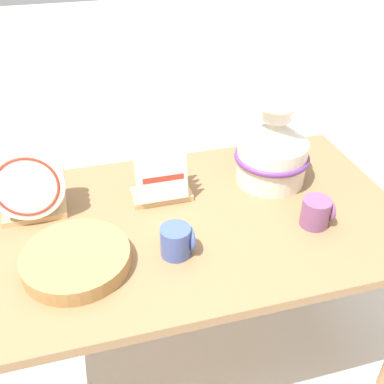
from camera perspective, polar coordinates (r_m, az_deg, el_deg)
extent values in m
plane|color=silver|center=(2.12, 0.00, -18.81)|extent=(14.00, 14.00, 0.00)
cube|color=olive|center=(1.60, 0.00, -3.73)|extent=(1.51, 0.89, 0.03)
cylinder|color=olive|center=(2.14, -21.76, -7.78)|extent=(0.06, 0.06, 0.69)
cylinder|color=olive|center=(2.35, 14.29, -1.85)|extent=(0.06, 0.06, 0.69)
cylinder|color=silver|center=(1.77, 10.04, 3.89)|extent=(0.27, 0.27, 0.17)
cone|color=silver|center=(1.71, 10.49, 7.68)|extent=(0.27, 0.27, 0.09)
cylinder|color=silver|center=(1.67, 10.77, 10.04)|extent=(0.11, 0.11, 0.06)
torus|color=silver|center=(1.66, 10.89, 11.00)|extent=(0.17, 0.17, 0.02)
torus|color=#60337A|center=(1.76, 10.11, 4.46)|extent=(0.29, 0.29, 0.02)
cube|color=tan|center=(1.70, -19.28, -2.28)|extent=(0.22, 0.12, 0.02)
cylinder|color=tan|center=(1.72, -22.10, -0.33)|extent=(0.01, 0.01, 0.08)
cylinder|color=tan|center=(1.70, -17.06, 0.45)|extent=(0.01, 0.01, 0.08)
cylinder|color=white|center=(1.58, -20.25, 0.62)|extent=(0.25, 0.05, 0.25)
torus|color=#B23323|center=(1.58, -20.26, 0.59)|extent=(0.21, 0.04, 0.21)
cylinder|color=white|center=(1.61, -20.22, 1.27)|extent=(0.25, 0.05, 0.25)
cylinder|color=white|center=(1.64, -20.19, 1.90)|extent=(0.25, 0.05, 0.25)
cylinder|color=white|center=(1.67, -20.16, 2.51)|extent=(0.25, 0.05, 0.25)
cube|color=tan|center=(1.69, -3.91, -0.25)|extent=(0.22, 0.12, 0.02)
cylinder|color=tan|center=(1.69, -6.86, 1.70)|extent=(0.01, 0.01, 0.08)
cylinder|color=tan|center=(1.72, -1.81, 2.46)|extent=(0.01, 0.01, 0.08)
cube|color=white|center=(1.59, -3.68, 1.73)|extent=(0.18, 0.03, 0.17)
cube|color=white|center=(1.62, -3.93, 2.36)|extent=(0.18, 0.03, 0.17)
cube|color=white|center=(1.65, -4.17, 2.97)|extent=(0.18, 0.03, 0.17)
cube|color=white|center=(1.68, -4.41, 3.56)|extent=(0.18, 0.03, 0.17)
cube|color=#B23323|center=(1.59, -3.66, 1.70)|extent=(0.15, 0.01, 0.02)
cylinder|color=#AD7F47|center=(1.45, -14.35, -8.95)|extent=(0.33, 0.33, 0.01)
cylinder|color=#AD7F47|center=(1.45, -14.40, -8.69)|extent=(0.33, 0.33, 0.01)
cylinder|color=#AD7F47|center=(1.44, -14.46, -8.43)|extent=(0.33, 0.33, 0.01)
cylinder|color=#AD7F47|center=(1.43, -14.51, -8.17)|extent=(0.33, 0.33, 0.01)
cylinder|color=#AD7F47|center=(1.43, -14.56, -7.90)|extent=(0.33, 0.33, 0.01)
cylinder|color=#AD7F47|center=(1.42, -14.61, -7.64)|extent=(0.33, 0.33, 0.01)
cylinder|color=#42569E|center=(1.42, -2.09, -6.26)|extent=(0.10, 0.10, 0.10)
torus|color=#42569E|center=(1.43, -0.18, -5.86)|extent=(0.02, 0.08, 0.08)
cylinder|color=#7A4770|center=(1.59, 15.40, -2.52)|extent=(0.10, 0.10, 0.10)
torus|color=#7A4770|center=(1.61, 16.93, -2.17)|extent=(0.02, 0.08, 0.08)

